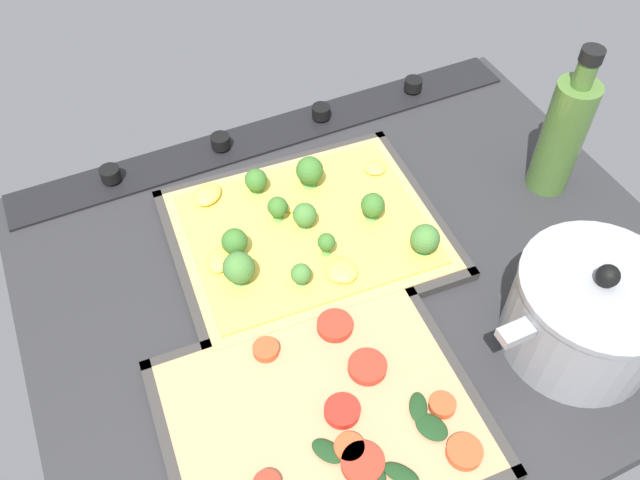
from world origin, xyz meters
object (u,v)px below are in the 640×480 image
broccoli_pizza (306,229)px  veggie_pizza_back (329,415)px  baking_tray_front (307,235)px  cooking_pot (587,313)px  oil_bottle (563,134)px  baking_tray_back (322,419)px

broccoli_pizza → veggie_pizza_back: broccoli_pizza is taller
baking_tray_front → cooking_pot: size_ratio=1.50×
baking_tray_front → broccoli_pizza: bearing=36.2°
baking_tray_front → oil_bottle: oil_bottle is taller
broccoli_pizza → cooking_pot: size_ratio=1.39×
baking_tray_front → veggie_pizza_back: size_ratio=1.14×
cooking_pot → broccoli_pizza: bearing=-51.3°
baking_tray_front → baking_tray_back: bearing=69.2°
baking_tray_front → veggie_pizza_back: bearing=70.9°
baking_tray_front → oil_bottle: 35.67cm
cooking_pot → oil_bottle: bearing=-120.5°
baking_tray_back → cooking_pot: bearing=173.8°
baking_tray_back → oil_bottle: (-43.30, -18.92, 8.57)cm
cooking_pot → oil_bottle: (-13.07, -22.18, 3.32)cm
broccoli_pizza → oil_bottle: oil_bottle is taller
broccoli_pizza → cooking_pot: cooking_pot is taller
baking_tray_front → broccoli_pizza: size_ratio=1.08×
broccoli_pizza → cooking_pot: 34.61cm
veggie_pizza_back → cooking_pot: cooking_pot is taller
oil_bottle → baking_tray_back: bearing=23.6°
cooking_pot → oil_bottle: oil_bottle is taller
oil_bottle → broccoli_pizza: bearing=-7.7°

